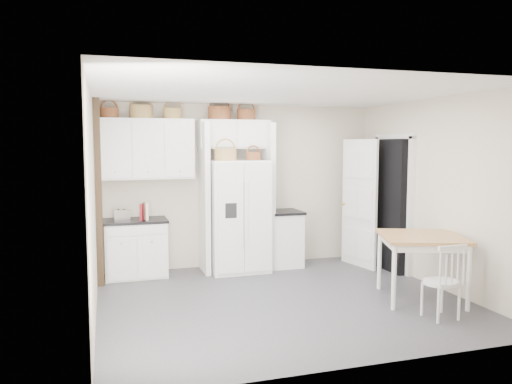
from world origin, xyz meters
name	(u,v)px	position (x,y,z in m)	size (l,w,h in m)	color
floor	(282,300)	(0.00, 0.00, 0.00)	(4.50, 4.50, 0.00)	#3A3A42
ceiling	(283,92)	(0.00, 0.00, 2.60)	(4.50, 4.50, 0.00)	white
wall_back	(241,186)	(0.00, 2.00, 1.30)	(4.50, 4.50, 0.00)	beige
wall_left	(93,205)	(-2.25, 0.00, 1.30)	(4.00, 4.00, 0.00)	beige
wall_right	(436,193)	(2.25, 0.00, 1.30)	(4.00, 4.00, 0.00)	beige
refrigerator	(238,216)	(-0.15, 1.61, 0.86)	(0.89, 0.72, 1.73)	white
base_cab_left	(136,249)	(-1.70, 1.70, 0.41)	(0.89, 0.56, 0.82)	white
base_cab_right	(284,239)	(0.65, 1.70, 0.43)	(0.49, 0.59, 0.86)	white
dining_table	(421,267)	(1.70, -0.48, 0.41)	(0.99, 0.99, 0.83)	#A66538
windsor_chair	(441,282)	(1.50, -1.14, 0.41)	(0.40, 0.37, 0.83)	white
counter_left	(135,221)	(-1.70, 1.70, 0.84)	(0.93, 0.60, 0.04)	black
counter_right	(284,212)	(0.65, 1.70, 0.88)	(0.53, 0.63, 0.04)	black
toaster	(121,215)	(-1.90, 1.67, 0.94)	(0.23, 0.13, 0.16)	silver
cookbook_red	(141,212)	(-1.61, 1.62, 0.98)	(0.03, 0.16, 0.24)	maroon
cookbook_cream	(146,211)	(-1.55, 1.62, 0.99)	(0.04, 0.17, 0.26)	beige
basket_upper_a	(109,113)	(-2.02, 1.83, 2.42)	(0.26, 0.26, 0.15)	brown
basket_upper_b	(141,112)	(-1.57, 1.83, 2.45)	(0.33, 0.33, 0.20)	olive
basket_upper_c	(173,114)	(-1.11, 1.83, 2.43)	(0.28, 0.28, 0.16)	olive
basket_bridge_a	(219,113)	(-0.38, 1.83, 2.45)	(0.35, 0.35, 0.20)	brown
basket_bridge_b	(246,115)	(0.05, 1.83, 2.43)	(0.30, 0.30, 0.17)	brown
basket_fridge_a	(225,155)	(-0.37, 1.51, 1.82)	(0.33, 0.33, 0.18)	olive
basket_fridge_b	(253,156)	(0.07, 1.51, 1.79)	(0.23, 0.23, 0.12)	brown
upper_cabinet	(147,149)	(-1.50, 1.83, 1.90)	(1.40, 0.34, 0.90)	white
bridge_cabinet	(234,134)	(-0.15, 1.83, 2.12)	(1.12, 0.34, 0.45)	white
fridge_panel_left	(204,198)	(-0.66, 1.70, 1.15)	(0.08, 0.60, 2.30)	white
fridge_panel_right	(267,196)	(0.36, 1.70, 1.15)	(0.08, 0.60, 2.30)	white
trim_post	(99,193)	(-2.20, 1.35, 1.30)	(0.09, 0.09, 2.60)	#372516
doorway_void	(390,205)	(2.16, 1.00, 1.02)	(0.18, 0.85, 2.05)	black
door_slab	(359,203)	(1.80, 1.33, 1.02)	(0.80, 0.04, 2.05)	white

